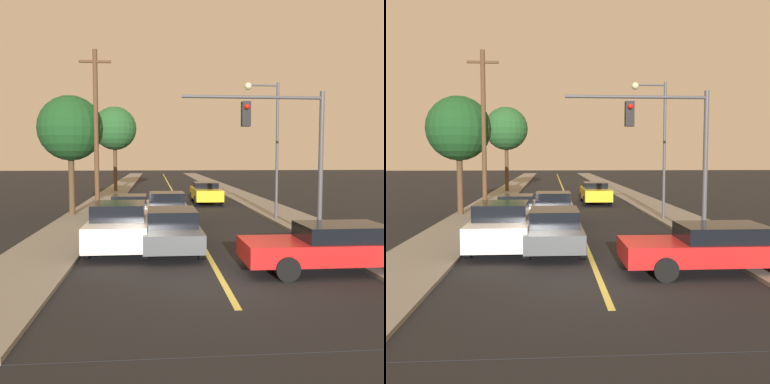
% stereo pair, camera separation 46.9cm
% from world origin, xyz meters
% --- Properties ---
extents(ground_plane, '(200.00, 200.00, 0.00)m').
position_xyz_m(ground_plane, '(0.00, 0.00, 0.00)').
color(ground_plane, black).
extents(road_surface, '(8.16, 80.00, 0.01)m').
position_xyz_m(road_surface, '(0.00, 36.00, 0.01)').
color(road_surface, black).
rests_on(road_surface, ground).
extents(sidewalk_left, '(2.50, 80.00, 0.12)m').
position_xyz_m(sidewalk_left, '(-5.33, 36.00, 0.06)').
color(sidewalk_left, gray).
rests_on(sidewalk_left, ground).
extents(sidewalk_right, '(2.50, 80.00, 0.12)m').
position_xyz_m(sidewalk_right, '(5.33, 36.00, 0.06)').
color(sidewalk_right, gray).
rests_on(sidewalk_right, ground).
extents(car_near_lane_front, '(1.97, 4.66, 1.44)m').
position_xyz_m(car_near_lane_front, '(-1.14, 3.98, 0.74)').
color(car_near_lane_front, '#474C51').
rests_on(car_near_lane_front, ground).
extents(car_near_lane_second, '(1.96, 3.83, 1.55)m').
position_xyz_m(car_near_lane_second, '(-1.14, 9.76, 0.79)').
color(car_near_lane_second, '#A5A8B2').
rests_on(car_near_lane_second, ground).
extents(car_outer_lane_front, '(2.09, 4.74, 1.63)m').
position_xyz_m(car_outer_lane_front, '(-2.94, 4.37, 0.82)').
color(car_outer_lane_front, white).
rests_on(car_outer_lane_front, ground).
extents(car_outer_lane_second, '(1.98, 3.96, 1.36)m').
position_xyz_m(car_outer_lane_second, '(-2.94, 10.59, 0.71)').
color(car_outer_lane_second, white).
rests_on(car_outer_lane_second, ground).
extents(car_far_oncoming, '(1.92, 5.09, 1.47)m').
position_xyz_m(car_far_oncoming, '(1.83, 18.99, 0.78)').
color(car_far_oncoming, gold).
rests_on(car_far_oncoming, ground).
extents(car_crossing_right, '(5.15, 2.00, 1.33)m').
position_xyz_m(car_crossing_right, '(3.31, 0.87, 0.70)').
color(car_crossing_right, red).
rests_on(car_crossing_right, ground).
extents(traffic_signal_mast, '(5.29, 0.42, 5.50)m').
position_xyz_m(traffic_signal_mast, '(3.17, 5.00, 3.91)').
color(traffic_signal_mast, '#47474C').
rests_on(traffic_signal_mast, ground).
extents(streetlamp_right, '(1.76, 0.36, 6.78)m').
position_xyz_m(streetlamp_right, '(4.01, 10.58, 4.49)').
color(streetlamp_right, '#47474C').
rests_on(streetlamp_right, ground).
extents(utility_pole_left, '(1.60, 0.24, 8.51)m').
position_xyz_m(utility_pole_left, '(-4.68, 11.87, 4.54)').
color(utility_pole_left, '#513823').
rests_on(utility_pole_left, ground).
extents(tree_left_near, '(3.46, 3.46, 6.36)m').
position_xyz_m(tree_left_near, '(-6.17, 12.97, 4.73)').
color(tree_left_near, '#4C3823').
rests_on(tree_left_near, ground).
extents(tree_left_far, '(3.92, 3.92, 7.69)m').
position_xyz_m(tree_left_far, '(-5.28, 29.12, 5.82)').
color(tree_left_far, '#4C3823').
rests_on(tree_left_far, ground).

